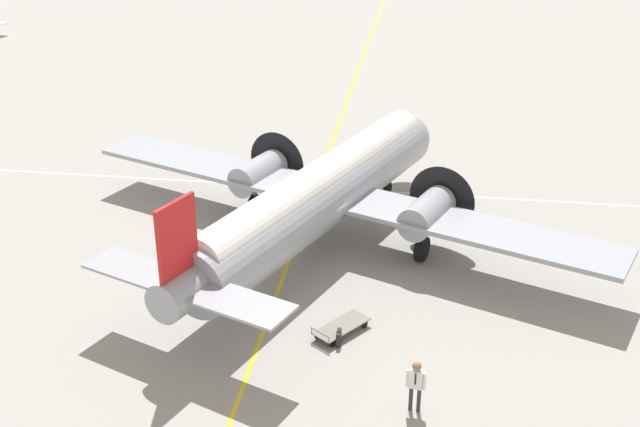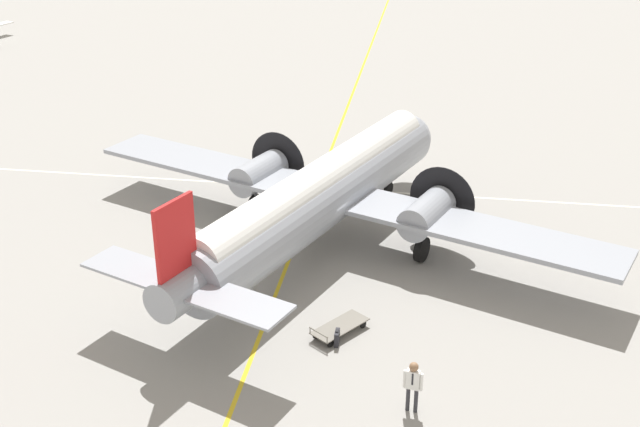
{
  "view_description": "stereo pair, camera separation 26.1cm",
  "coord_description": "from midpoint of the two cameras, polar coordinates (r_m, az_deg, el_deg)",
  "views": [
    {
      "loc": [
        30.38,
        4.28,
        16.29
      ],
      "look_at": [
        0.0,
        0.0,
        1.68
      ],
      "focal_mm": 45.0,
      "sensor_mm": 36.0,
      "label": 1
    },
    {
      "loc": [
        30.34,
        4.54,
        16.29
      ],
      "look_at": [
        0.0,
        0.0,
        1.68
      ],
      "focal_mm": 45.0,
      "sensor_mm": 36.0,
      "label": 2
    }
  ],
  "objects": [
    {
      "name": "crew_foreground",
      "position": [
        25.2,
        6.53,
        -11.77
      ],
      "size": [
        0.29,
        0.61,
        1.81
      ],
      "rotation": [
        0.0,
        0.0,
        -1.76
      ],
      "color": "#2D2D33",
      "rests_on": "ground_plane"
    },
    {
      "name": "apron_line_northsouth",
      "position": [
        40.49,
        1.09,
        1.74
      ],
      "size": [
        0.16,
        120.0,
        0.01
      ],
      "color": "silver",
      "rests_on": "ground_plane"
    },
    {
      "name": "baggage_cart",
      "position": [
        29.0,
        1.24,
        -8.06
      ],
      "size": [
        2.32,
        2.06,
        0.56
      ],
      "rotation": [
        0.0,
        0.0,
        2.5
      ],
      "color": "#6B665B",
      "rests_on": "ground_plane"
    },
    {
      "name": "suitcase_near_door",
      "position": [
        28.44,
        1.08,
        -8.81
      ],
      "size": [
        0.49,
        0.15,
        0.58
      ],
      "color": "#232328",
      "rests_on": "ground_plane"
    },
    {
      "name": "airliner_main",
      "position": [
        33.95,
        0.13,
        1.56
      ],
      "size": [
        19.47,
        23.96,
        5.81
      ],
      "rotation": [
        0.0,
        0.0,
        2.75
      ],
      "color": "#9399A3",
      "rests_on": "ground_plane"
    },
    {
      "name": "apron_line_eastwest",
      "position": [
        34.9,
        -2.08,
        -2.37
      ],
      "size": [
        120.0,
        0.16,
        0.01
      ],
      "color": "gold",
      "rests_on": "ground_plane"
    },
    {
      "name": "ground_plane",
      "position": [
        34.74,
        -0.22,
        -2.5
      ],
      "size": [
        300.0,
        300.0,
        0.0
      ],
      "primitive_type": "plane",
      "color": "gray"
    }
  ]
}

